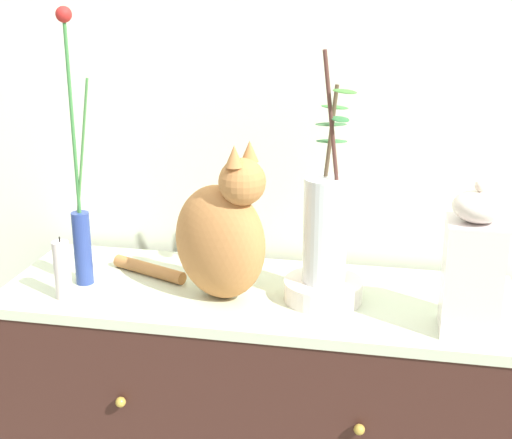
{
  "coord_description": "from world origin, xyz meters",
  "views": [
    {
      "loc": [
        0.31,
        -1.55,
        1.61
      ],
      "look_at": [
        0.0,
        0.0,
        1.09
      ],
      "focal_mm": 50.55,
      "sensor_mm": 36.0,
      "label": 1
    }
  ],
  "objects_px": {
    "cat_sitting": "(221,235)",
    "vase_glass_clear": "(325,225)",
    "bowl_porcelain": "(323,290)",
    "candle_pillar": "(62,270)",
    "jar_lidded_porcelain": "(473,265)",
    "vase_slim_green": "(80,214)"
  },
  "relations": [
    {
      "from": "cat_sitting",
      "to": "vase_slim_green",
      "type": "xyz_separation_m",
      "value": [
        -0.35,
        0.01,
        0.03
      ]
    },
    {
      "from": "bowl_porcelain",
      "to": "candle_pillar",
      "type": "xyz_separation_m",
      "value": [
        -0.59,
        -0.11,
        0.05
      ]
    },
    {
      "from": "vase_slim_green",
      "to": "jar_lidded_porcelain",
      "type": "xyz_separation_m",
      "value": [
        0.9,
        -0.08,
        -0.03
      ]
    },
    {
      "from": "bowl_porcelain",
      "to": "candle_pillar",
      "type": "bearing_deg",
      "value": -169.63
    },
    {
      "from": "cat_sitting",
      "to": "vase_glass_clear",
      "type": "xyz_separation_m",
      "value": [
        0.24,
        0.03,
        0.03
      ]
    },
    {
      "from": "vase_slim_green",
      "to": "cat_sitting",
      "type": "bearing_deg",
      "value": -1.88
    },
    {
      "from": "vase_glass_clear",
      "to": "cat_sitting",
      "type": "bearing_deg",
      "value": -173.03
    },
    {
      "from": "vase_slim_green",
      "to": "candle_pillar",
      "type": "relative_size",
      "value": 4.32
    },
    {
      "from": "vase_slim_green",
      "to": "bowl_porcelain",
      "type": "relative_size",
      "value": 3.57
    },
    {
      "from": "vase_glass_clear",
      "to": "candle_pillar",
      "type": "relative_size",
      "value": 3.47
    },
    {
      "from": "vase_glass_clear",
      "to": "jar_lidded_porcelain",
      "type": "height_order",
      "value": "vase_glass_clear"
    },
    {
      "from": "vase_slim_green",
      "to": "vase_glass_clear",
      "type": "xyz_separation_m",
      "value": [
        0.58,
        0.02,
        0.0
      ]
    },
    {
      "from": "cat_sitting",
      "to": "jar_lidded_porcelain",
      "type": "distance_m",
      "value": 0.55
    },
    {
      "from": "vase_glass_clear",
      "to": "jar_lidded_porcelain",
      "type": "bearing_deg",
      "value": -16.84
    },
    {
      "from": "bowl_porcelain",
      "to": "jar_lidded_porcelain",
      "type": "height_order",
      "value": "jar_lidded_porcelain"
    },
    {
      "from": "vase_slim_green",
      "to": "bowl_porcelain",
      "type": "distance_m",
      "value": 0.6
    },
    {
      "from": "cat_sitting",
      "to": "bowl_porcelain",
      "type": "distance_m",
      "value": 0.27
    },
    {
      "from": "bowl_porcelain",
      "to": "jar_lidded_porcelain",
      "type": "relative_size",
      "value": 0.55
    },
    {
      "from": "vase_slim_green",
      "to": "jar_lidded_porcelain",
      "type": "height_order",
      "value": "vase_slim_green"
    },
    {
      "from": "cat_sitting",
      "to": "vase_glass_clear",
      "type": "relative_size",
      "value": 0.86
    },
    {
      "from": "vase_glass_clear",
      "to": "candle_pillar",
      "type": "height_order",
      "value": "vase_glass_clear"
    },
    {
      "from": "cat_sitting",
      "to": "jar_lidded_porcelain",
      "type": "relative_size",
      "value": 1.36
    }
  ]
}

